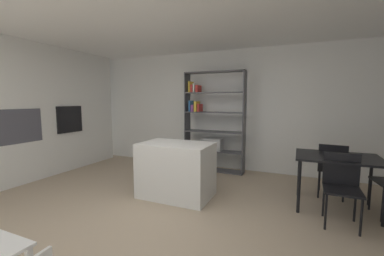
# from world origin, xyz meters

# --- Properties ---
(ground_plane) EXTENTS (10.19, 10.19, 0.00)m
(ground_plane) POSITION_xyz_m (0.00, 0.00, 0.00)
(ground_plane) COLOR tan
(ceiling_slab) EXTENTS (7.40, 5.75, 0.06)m
(ceiling_slab) POSITION_xyz_m (0.00, 0.00, 2.72)
(ceiling_slab) COLOR white
(ceiling_slab) RESTS_ON ground_plane
(back_partition) EXTENTS (7.40, 0.06, 2.69)m
(back_partition) POSITION_xyz_m (0.00, 2.84, 1.34)
(back_partition) COLOR white
(back_partition) RESTS_ON ground_plane
(cabinet_niche_splashback) EXTENTS (0.01, 0.90, 0.63)m
(cabinet_niche_splashback) POSITION_xyz_m (-2.99, 0.14, 1.10)
(cabinet_niche_splashback) COLOR #4C4C56
(cabinet_niche_splashback) RESTS_ON ground_plane
(built_in_oven) EXTENTS (0.06, 0.62, 0.58)m
(built_in_oven) POSITION_xyz_m (-2.97, 1.24, 1.16)
(built_in_oven) COLOR black
(built_in_oven) RESTS_ON ground_plane
(kitchen_island) EXTENTS (1.14, 0.74, 0.88)m
(kitchen_island) POSITION_xyz_m (-0.12, 0.84, 0.44)
(kitchen_island) COLOR white
(kitchen_island) RESTS_ON ground_plane
(open_bookshelf) EXTENTS (1.34, 0.30, 2.19)m
(open_bookshelf) POSITION_xyz_m (-0.12, 2.51, 1.00)
(open_bookshelf) COLOR #4C4C51
(open_bookshelf) RESTS_ON ground_plane
(dining_table) EXTENTS (1.10, 0.81, 0.78)m
(dining_table) POSITION_xyz_m (2.21, 1.33, 0.69)
(dining_table) COLOR black
(dining_table) RESTS_ON ground_plane
(dining_chair_far) EXTENTS (0.45, 0.48, 0.88)m
(dining_chair_far) POSITION_xyz_m (2.20, 1.76, 0.53)
(dining_chair_far) COLOR black
(dining_chair_far) RESTS_ON ground_plane
(dining_chair_near) EXTENTS (0.43, 0.45, 0.89)m
(dining_chair_near) POSITION_xyz_m (2.21, 0.91, 0.53)
(dining_chair_near) COLOR black
(dining_chair_near) RESTS_ON ground_plane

